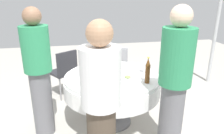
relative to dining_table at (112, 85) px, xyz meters
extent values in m
plane|color=#B7B2A8|center=(0.00, 0.00, -0.59)|extent=(10.00, 10.00, 0.00)
cylinder|color=white|center=(0.00, 0.00, 0.13)|extent=(1.31, 1.31, 0.04)
cylinder|color=white|center=(0.00, 0.00, 0.00)|extent=(1.34, 1.34, 0.22)
cylinder|color=slate|center=(0.00, 0.00, -0.35)|extent=(0.14, 0.14, 0.48)
cylinder|color=slate|center=(0.00, 0.00, -0.58)|extent=(0.56, 0.56, 0.03)
cylinder|color=#593314|center=(0.33, 0.39, 0.27)|extent=(0.06, 0.06, 0.24)
cone|color=#593314|center=(0.33, 0.39, 0.43)|extent=(0.06, 0.06, 0.09)
cylinder|color=gold|center=(0.33, 0.39, 0.48)|extent=(0.03, 0.03, 0.01)
cylinder|color=#8C5619|center=(-0.01, -0.13, 0.26)|extent=(0.06, 0.06, 0.22)
cone|color=#8C5619|center=(-0.01, -0.13, 0.40)|extent=(0.05, 0.05, 0.07)
cylinder|color=gold|center=(-0.01, -0.13, 0.44)|extent=(0.03, 0.03, 0.01)
cylinder|color=silver|center=(-0.10, 0.08, 0.26)|extent=(0.07, 0.07, 0.23)
cone|color=silver|center=(-0.10, 0.08, 0.41)|extent=(0.06, 0.06, 0.07)
cylinder|color=black|center=(-0.10, 0.08, 0.46)|extent=(0.03, 0.03, 0.01)
cylinder|color=white|center=(0.05, -0.04, 0.15)|extent=(0.06, 0.06, 0.00)
cylinder|color=white|center=(0.05, -0.04, 0.19)|extent=(0.01, 0.01, 0.07)
cylinder|color=white|center=(0.05, -0.04, 0.26)|extent=(0.07, 0.07, 0.07)
cylinder|color=gold|center=(0.05, -0.04, 0.24)|extent=(0.06, 0.06, 0.03)
cylinder|color=white|center=(-0.03, 0.46, 0.15)|extent=(0.06, 0.06, 0.00)
cylinder|color=white|center=(-0.03, 0.46, 0.19)|extent=(0.01, 0.01, 0.08)
cylinder|color=white|center=(-0.03, 0.46, 0.27)|extent=(0.07, 0.07, 0.08)
cylinder|color=white|center=(-0.28, 0.30, 0.16)|extent=(0.25, 0.25, 0.02)
cylinder|color=white|center=(-0.26, -0.03, 0.16)|extent=(0.21, 0.21, 0.02)
cylinder|color=white|center=(0.15, 0.18, 0.16)|extent=(0.21, 0.21, 0.02)
ellipsoid|color=#8C9E59|center=(0.15, 0.18, 0.18)|extent=(0.09, 0.08, 0.02)
cylinder|color=white|center=(0.22, -0.13, 0.16)|extent=(0.26, 0.26, 0.02)
cube|color=silver|center=(-0.36, -0.30, 0.15)|extent=(0.17, 0.08, 0.00)
cube|color=silver|center=(0.16, -0.51, 0.15)|extent=(0.18, 0.06, 0.00)
cube|color=white|center=(-0.04, -0.35, 0.16)|extent=(0.22, 0.22, 0.02)
cylinder|color=white|center=(1.09, -0.30, 0.58)|extent=(0.34, 0.34, 0.51)
sphere|color=tan|center=(1.09, -0.30, 0.95)|extent=(0.22, 0.22, 0.22)
cylinder|color=slate|center=(0.07, -0.95, -0.14)|extent=(0.26, 0.26, 0.90)
cylinder|color=#2D8C59|center=(0.07, -0.95, 0.59)|extent=(0.34, 0.34, 0.56)
sphere|color=#8C664C|center=(0.07, -0.95, 0.98)|extent=(0.22, 0.22, 0.22)
cylinder|color=slate|center=(0.79, 0.52, -0.13)|extent=(0.26, 0.26, 0.92)
cylinder|color=#2D8C59|center=(0.79, 0.52, 0.62)|extent=(0.34, 0.34, 0.59)
sphere|color=beige|center=(0.79, 0.52, 1.03)|extent=(0.22, 0.22, 0.22)
cube|color=#2D2D33|center=(-1.05, -0.72, -0.14)|extent=(0.56, 0.56, 0.04)
cube|color=#2D2D33|center=(-0.91, -0.62, 0.07)|extent=(0.26, 0.35, 0.42)
cylinder|color=gray|center=(-1.29, -0.68, -0.38)|extent=(0.03, 0.03, 0.43)
cylinder|color=gray|center=(-1.10, -0.96, -0.38)|extent=(0.03, 0.03, 0.43)
cylinder|color=gray|center=(-1.01, -0.49, -0.38)|extent=(0.03, 0.03, 0.43)
cylinder|color=gray|center=(-0.82, -0.77, -0.38)|extent=(0.03, 0.03, 0.43)
cube|color=#99999E|center=(-1.19, 0.33, -0.14)|extent=(0.49, 0.49, 0.04)
cube|color=#99999E|center=(-1.01, 0.29, 0.07)|extent=(0.15, 0.40, 0.42)
cylinder|color=gray|center=(-1.31, 0.54, -0.38)|extent=(0.03, 0.03, 0.43)
cylinder|color=gray|center=(-1.40, 0.22, -0.38)|extent=(0.03, 0.03, 0.43)
cylinder|color=gray|center=(-0.98, 0.45, -0.38)|extent=(0.03, 0.03, 0.43)
cylinder|color=gray|center=(-1.07, 0.12, -0.38)|extent=(0.03, 0.03, 0.43)
cylinder|color=#B2B5B7|center=(-1.11, 2.33, 0.67)|extent=(0.07, 0.07, 2.53)
camera|label=1|loc=(2.70, -0.51, 1.25)|focal=34.30mm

